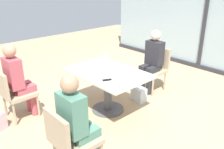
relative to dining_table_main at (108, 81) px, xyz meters
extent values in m
plane|color=tan|center=(0.00, 0.00, -0.56)|extent=(12.00, 12.00, 0.00)
cube|color=#A0B7BC|center=(0.00, 3.20, 0.79)|extent=(5.84, 0.03, 2.70)
cube|color=#2D2D33|center=(0.00, 3.17, 0.79)|extent=(0.08, 0.06, 2.70)
cube|color=#2D2D33|center=(0.00, 3.17, -0.51)|extent=(5.84, 0.10, 0.10)
cube|color=silver|center=(0.00, 0.00, 0.15)|extent=(1.37, 0.93, 0.04)
cylinder|color=#4C4C51|center=(0.00, 0.00, -0.21)|extent=(0.14, 0.14, 0.69)
cylinder|color=#4C4C51|center=(0.00, 0.00, -0.55)|extent=(0.56, 0.56, 0.02)
cube|color=tan|center=(0.00, 1.20, -0.14)|extent=(0.46, 0.46, 0.06)
cube|color=tan|center=(0.00, 1.45, 0.10)|extent=(0.46, 0.05, 0.42)
cylinder|color=tan|center=(-0.20, 1.00, -0.36)|extent=(0.04, 0.04, 0.39)
cylinder|color=tan|center=(0.20, 1.00, -0.36)|extent=(0.04, 0.04, 0.39)
cylinder|color=tan|center=(-0.20, 1.40, -0.36)|extent=(0.04, 0.04, 0.39)
cylinder|color=tan|center=(0.20, 1.40, -0.36)|extent=(0.04, 0.04, 0.39)
cube|color=tan|center=(-0.82, -1.20, -0.14)|extent=(0.46, 0.46, 0.06)
cube|color=tan|center=(-0.82, -1.45, 0.10)|extent=(0.46, 0.05, 0.42)
cylinder|color=tan|center=(-0.62, -1.00, -0.36)|extent=(0.04, 0.04, 0.39)
cylinder|color=tan|center=(-1.02, -1.00, -0.36)|extent=(0.04, 0.04, 0.39)
cylinder|color=tan|center=(-0.62, -1.40, -0.36)|extent=(0.04, 0.04, 0.39)
cylinder|color=tan|center=(-1.02, -1.40, -0.36)|extent=(0.04, 0.04, 0.39)
cube|color=tan|center=(0.82, -1.20, -0.14)|extent=(0.46, 0.46, 0.06)
cube|color=tan|center=(0.82, -1.45, 0.10)|extent=(0.46, 0.05, 0.42)
cylinder|color=tan|center=(0.62, -1.00, -0.36)|extent=(0.04, 0.04, 0.39)
cylinder|color=#28282D|center=(-0.09, 1.03, -0.33)|extent=(0.11, 0.11, 0.45)
cube|color=#28282D|center=(-0.09, 1.12, -0.05)|extent=(0.13, 0.32, 0.11)
cylinder|color=#28282D|center=(0.09, 1.03, -0.33)|extent=(0.11, 0.11, 0.45)
cube|color=#28282D|center=(0.09, 1.12, -0.05)|extent=(0.13, 0.32, 0.11)
cube|color=#28282D|center=(0.00, 1.25, 0.24)|extent=(0.34, 0.20, 0.48)
sphere|color=beige|center=(0.00, 1.25, 0.60)|extent=(0.20, 0.20, 0.20)
cylinder|color=#B24C56|center=(-0.73, -1.03, -0.33)|extent=(0.11, 0.11, 0.45)
cube|color=#B24C56|center=(-0.73, -1.12, -0.05)|extent=(0.13, 0.32, 0.11)
cylinder|color=#B24C56|center=(-0.91, -1.03, -0.33)|extent=(0.11, 0.11, 0.45)
cube|color=#B24C56|center=(-0.91, -1.12, -0.05)|extent=(0.13, 0.32, 0.11)
cube|color=#B24C56|center=(-0.82, -1.25, 0.24)|extent=(0.34, 0.20, 0.48)
sphere|color=tan|center=(-0.82, -1.25, 0.60)|extent=(0.20, 0.20, 0.20)
cube|color=#4C7F6B|center=(0.91, -1.12, -0.05)|extent=(0.13, 0.32, 0.11)
cylinder|color=#4C7F6B|center=(0.73, -1.03, -0.33)|extent=(0.11, 0.11, 0.45)
cube|color=#4C7F6B|center=(0.73, -1.12, -0.05)|extent=(0.13, 0.32, 0.11)
cube|color=#4C7F6B|center=(0.82, -1.25, 0.24)|extent=(0.34, 0.20, 0.48)
sphere|color=tan|center=(0.82, -1.25, 0.60)|extent=(0.20, 0.20, 0.20)
cylinder|color=silver|center=(0.51, -0.07, 0.17)|extent=(0.06, 0.06, 0.00)
cylinder|color=silver|center=(0.51, -0.07, 0.22)|extent=(0.01, 0.01, 0.08)
cone|color=silver|center=(0.51, -0.07, 0.31)|extent=(0.07, 0.07, 0.09)
cylinder|color=silver|center=(0.40, 0.15, 0.17)|extent=(0.06, 0.06, 0.00)
cylinder|color=silver|center=(0.40, 0.15, 0.22)|extent=(0.01, 0.01, 0.08)
cone|color=silver|center=(0.40, 0.15, 0.31)|extent=(0.07, 0.07, 0.09)
cylinder|color=silver|center=(-0.15, -0.37, 0.17)|extent=(0.06, 0.06, 0.00)
cylinder|color=silver|center=(-0.15, -0.37, 0.22)|extent=(0.01, 0.01, 0.08)
cone|color=silver|center=(-0.15, -0.37, 0.31)|extent=(0.07, 0.07, 0.09)
cylinder|color=silver|center=(0.62, -0.33, 0.17)|extent=(0.06, 0.06, 0.00)
cylinder|color=silver|center=(0.62, -0.33, 0.22)|extent=(0.01, 0.01, 0.08)
cone|color=silver|center=(0.62, -0.33, 0.31)|extent=(0.07, 0.07, 0.09)
cylinder|color=silver|center=(-0.45, 0.36, 0.17)|extent=(0.06, 0.06, 0.00)
cylinder|color=silver|center=(-0.45, 0.36, 0.22)|extent=(0.01, 0.01, 0.08)
cone|color=silver|center=(-0.45, 0.36, 0.31)|extent=(0.07, 0.07, 0.09)
cylinder|color=white|center=(0.31, -0.06, 0.22)|extent=(0.08, 0.08, 0.09)
cube|color=black|center=(0.26, -0.25, 0.17)|extent=(0.12, 0.16, 0.01)
cube|color=silver|center=(0.14, 0.66, -0.42)|extent=(0.32, 0.20, 0.28)
camera|label=1|loc=(2.78, -2.45, 1.61)|focal=38.11mm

